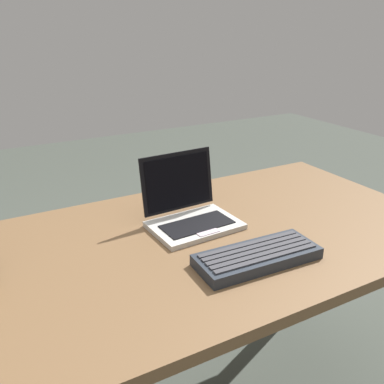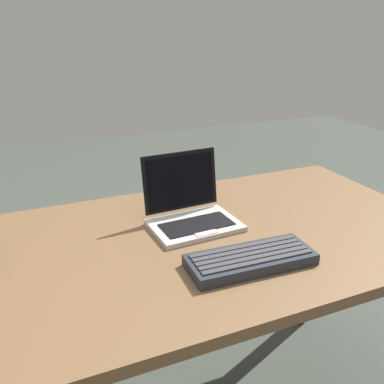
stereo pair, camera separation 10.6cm
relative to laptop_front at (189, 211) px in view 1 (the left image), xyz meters
The scene contains 3 objects.
desk 0.19m from the laptop_front, 138.76° to the right, with size 1.61×0.77×0.74m.
laptop_front is the anchor object (origin of this frame).
external_keyboard 0.27m from the laptop_front, 80.21° to the right, with size 0.32×0.14×0.03m.
Camera 1 is at (-0.44, -0.90, 1.30)m, focal length 39.48 mm.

